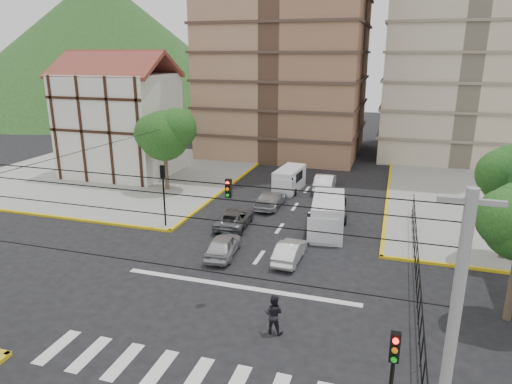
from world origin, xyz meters
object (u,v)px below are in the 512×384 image
at_px(traffic_light_se, 392,377).
at_px(traffic_light_nw, 163,186).
at_px(car_silver_front_left, 223,245).
at_px(van_left_lane, 289,180).
at_px(pedestrian_crosswalk, 274,314).
at_px(car_white_front_right, 290,251).
at_px(van_right_lane, 327,217).

height_order(traffic_light_se, traffic_light_nw, same).
bearing_deg(car_silver_front_left, van_left_lane, -98.46).
xyz_separation_m(traffic_light_se, car_silver_front_left, (-9.97, 12.43, -2.44)).
height_order(traffic_light_se, pedestrian_crosswalk, traffic_light_se).
height_order(car_silver_front_left, car_white_front_right, car_silver_front_left).
height_order(traffic_light_nw, car_silver_front_left, traffic_light_nw).
relative_size(traffic_light_nw, van_left_lane, 0.94).
relative_size(car_white_front_right, pedestrian_crosswalk, 2.05).
bearing_deg(car_white_front_right, car_silver_front_left, 8.16).
bearing_deg(traffic_light_se, car_silver_front_left, 128.74).
bearing_deg(pedestrian_crosswalk, van_left_lane, -74.64).
bearing_deg(car_silver_front_left, traffic_light_se, 122.90).
bearing_deg(car_white_front_right, pedestrian_crosswalk, 98.92).
height_order(car_silver_front_left, pedestrian_crosswalk, pedestrian_crosswalk).
height_order(traffic_light_se, van_left_lane, traffic_light_se).
height_order(traffic_light_nw, van_right_lane, traffic_light_nw).
relative_size(van_left_lane, car_white_front_right, 1.26).
bearing_deg(traffic_light_nw, van_right_lane, 11.98).
height_order(van_right_lane, van_left_lane, van_right_lane).
relative_size(traffic_light_se, car_silver_front_left, 1.11).
relative_size(van_right_lane, car_white_front_right, 1.49).
relative_size(van_left_lane, pedestrian_crosswalk, 2.57).
relative_size(traffic_light_se, pedestrian_crosswalk, 2.41).
bearing_deg(car_silver_front_left, pedestrian_crosswalk, 120.35).
bearing_deg(traffic_light_nw, van_left_lane, 60.95).
bearing_deg(van_left_lane, traffic_light_se, -65.91).
distance_m(traffic_light_nw, van_right_lane, 11.52).
height_order(van_right_lane, car_white_front_right, van_right_lane).
relative_size(van_right_lane, car_silver_front_left, 1.40).
bearing_deg(van_right_lane, car_white_front_right, -112.80).
xyz_separation_m(van_right_lane, van_left_lane, (-4.82, 8.97, -0.17)).
distance_m(traffic_light_se, van_right_lane, 18.61).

